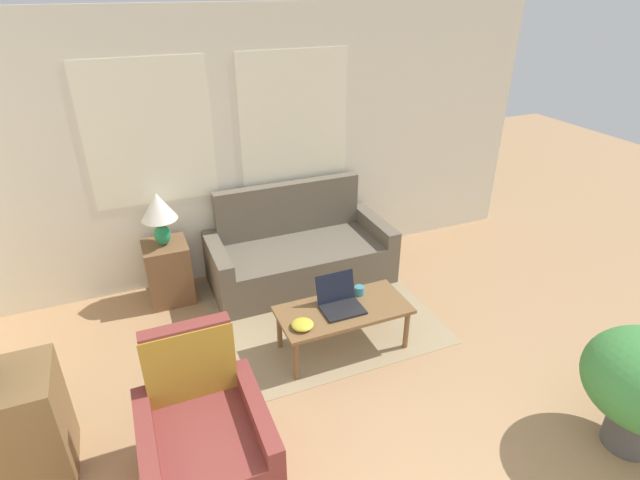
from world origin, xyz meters
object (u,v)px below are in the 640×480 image
Objects in this scene: couch at (299,254)px; coffee_table at (343,313)px; cup_navy at (359,290)px; armchair at (205,442)px; snack_bowl at (302,325)px; laptop at (340,301)px; table_lamp at (158,210)px.

couch is 1.68× the size of coffee_table.
couch reaches higher than cup_navy.
couch is at bearing 55.78° from armchair.
coffee_table is at bearing 14.69° from snack_bowl.
couch is 1.17m from laptop.
armchair is at bearing -91.58° from table_lamp.
couch is 1.08m from cup_navy.
laptop is (-0.02, 0.03, 0.10)m from coffee_table.
armchair reaches higher than snack_bowl.
couch reaches higher than coffee_table.
snack_bowl is (-0.60, -0.24, -0.01)m from cup_navy.
snack_bowl is (0.89, 0.67, 0.15)m from armchair.
cup_navy is 0.48× the size of snack_bowl.
cup_navy is at bearing -39.16° from table_lamp.
laptop is (1.27, 0.80, 0.18)m from armchair.
coffee_table is 3.26× the size of laptop.
coffee_table is 6.20× the size of snack_bowl.
table_lamp reaches higher than cup_navy.
laptop is 0.25m from cup_navy.
laptop is at bearing -93.37° from couch.
armchair is 1.75m from cup_navy.
armchair is 1.50m from coffee_table.
coffee_table is 0.26m from cup_navy.
table_lamp is 6.14× the size of cup_navy.
armchair is 11.42× the size of cup_navy.
laptop is 3.98× the size of cup_navy.
armchair is at bearing -148.71° from cup_navy.
cup_navy reaches higher than snack_bowl.
couch is 2.37m from armchair.
couch is 1.91× the size of armchair.
table_lamp is 2.93× the size of snack_bowl.
table_lamp is 0.47× the size of coffee_table.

